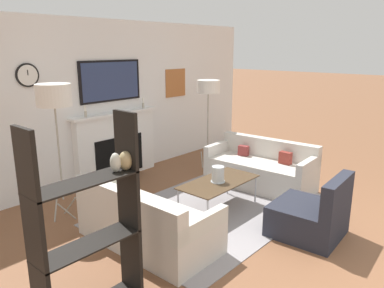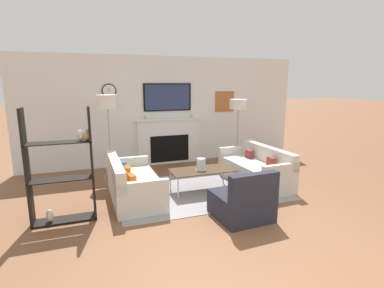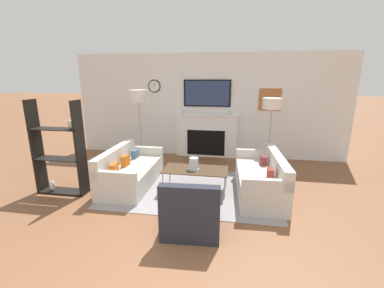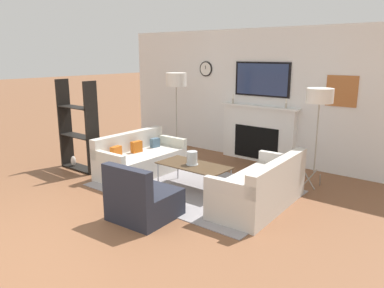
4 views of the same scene
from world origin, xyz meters
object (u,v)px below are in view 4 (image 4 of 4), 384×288
armchair (143,201)px  hurricane_candle (192,159)px  coffee_table (194,166)px  floor_lamp_right (320,97)px  shelf_unit (79,128)px  couch_left (140,160)px  couch_right (261,189)px  floor_lamp_left (176,81)px

armchair → hurricane_candle: size_ratio=3.78×
coffee_table → floor_lamp_right: 2.32m
armchair → hurricane_candle: (-0.18, 1.30, 0.27)m
floor_lamp_right → shelf_unit: size_ratio=0.97×
armchair → shelf_unit: size_ratio=0.49×
armchair → floor_lamp_right: 3.26m
couch_left → couch_right: 2.54m
couch_right → floor_lamp_right: (0.27, 1.35, 1.23)m
armchair → floor_lamp_left: (-1.74, 2.70, 1.39)m
shelf_unit → couch_right: bearing=8.6°
floor_lamp_right → couch_left: bearing=-154.3°
couch_right → couch_left: bearing=-179.9°
couch_left → floor_lamp_left: size_ratio=0.93×
coffee_table → floor_lamp_left: (-1.59, 1.40, 1.24)m
couch_left → hurricane_candle: 1.33m
floor_lamp_left → floor_lamp_right: size_ratio=1.09×
couch_right → floor_lamp_right: bearing=78.7°
armchair → floor_lamp_left: bearing=122.8°
couch_right → floor_lamp_left: 3.39m
couch_right → floor_lamp_left: floor_lamp_left is taller
couch_left → couch_right: size_ratio=0.95×
couch_right → hurricane_candle: bearing=-177.5°
couch_left → floor_lamp_left: 1.95m
floor_lamp_right → shelf_unit: shelf_unit is taller
couch_left → hurricane_candle: size_ratio=7.56×
couch_right → armchair: size_ratio=2.09×
hurricane_candle → couch_right: bearing=2.5°
shelf_unit → armchair: bearing=-17.5°
couch_right → floor_lamp_left: size_ratio=0.98×
couch_left → hurricane_candle: couch_left is taller
coffee_table → shelf_unit: bearing=-168.4°
shelf_unit → floor_lamp_right: bearing=26.0°
coffee_table → floor_lamp_left: floor_lamp_left is taller
couch_right → armchair: 1.72m
couch_right → shelf_unit: (-3.61, -0.54, 0.53)m
couch_left → floor_lamp_right: size_ratio=1.02×
armchair → couch_left: bearing=137.7°
armchair → hurricane_candle: 1.34m
couch_left → floor_lamp_right: floor_lamp_right is taller
couch_right → coffee_table: size_ratio=1.47×
couch_right → floor_lamp_left: (-2.80, 1.35, 1.36)m
armchair → shelf_unit: bearing=162.5°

